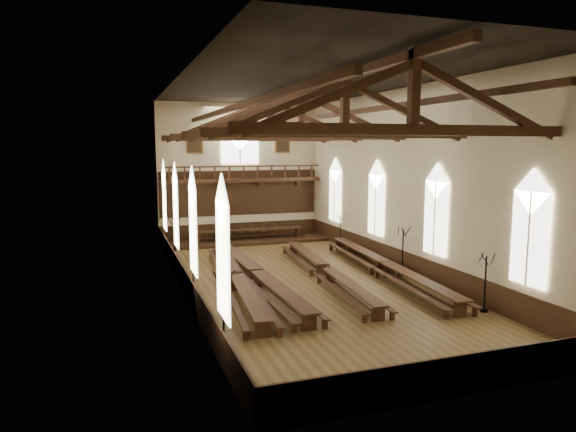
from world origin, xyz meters
name	(u,v)px	position (x,y,z in m)	size (l,w,h in m)	color
ground	(301,281)	(0.00, 0.00, 0.00)	(26.00, 26.00, 0.00)	brown
room_walls	(301,155)	(0.00, 0.00, 6.46)	(26.00, 26.00, 26.00)	beige
wainscot_band	(301,269)	(0.00, 0.00, 0.60)	(12.00, 26.00, 1.20)	#351D10
side_windows	(301,209)	(0.00, 0.00, 3.74)	(11.85, 19.80, 4.50)	white
end_window	(240,142)	(0.00, 12.90, 7.22)	(2.80, 0.12, 3.80)	white
minstrels_gallery	(241,187)	(0.00, 12.66, 3.91)	(11.80, 1.24, 3.70)	#3C2013
portraits	(240,143)	(0.00, 12.90, 7.10)	(7.75, 0.09, 1.45)	brown
roof_trusses	(301,119)	(0.00, 0.00, 8.22)	(11.70, 25.70, 2.80)	#3C2013
refectory_row_a	(237,277)	(-3.41, -0.17, 0.55)	(2.18, 14.53, 0.75)	#3C2013
refectory_row_b	(257,274)	(-2.33, 0.07, 0.55)	(1.66, 14.52, 0.76)	#3C2013
refectory_row_c	(326,269)	(1.39, -0.10, 0.52)	(2.02, 14.09, 0.71)	#3C2013
refectory_row_d	(386,265)	(4.71, -0.46, 0.57)	(2.17, 14.80, 0.78)	#3C2013
dais	(249,240)	(0.24, 11.40, 0.10)	(11.40, 3.10, 0.21)	#351D10
high_table	(249,231)	(0.24, 11.40, 0.83)	(7.90, 1.07, 0.74)	#3C2013
high_chairs	(246,230)	(0.24, 12.17, 0.72)	(4.93, 0.43, 0.94)	#3C2013
candelabrum_left_near	(224,323)	(-5.55, -7.23, 0.81)	(0.78, 0.79, 2.65)	black
candelabrum_left_mid	(193,277)	(-5.55, -0.23, 0.72)	(0.71, 0.70, 2.38)	black
candelabrum_left_far	(175,247)	(-5.55, 7.19, 0.80)	(0.79, 0.75, 2.62)	black
candelabrum_right_near	(485,294)	(5.55, -7.14, 0.76)	(0.76, 0.71, 2.51)	black
candelabrum_right_mid	(402,261)	(5.55, -0.70, 0.80)	(0.72, 0.81, 2.64)	black
candelabrum_right_far	(340,238)	(5.55, 7.23, 0.70)	(0.70, 0.66, 2.31)	black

